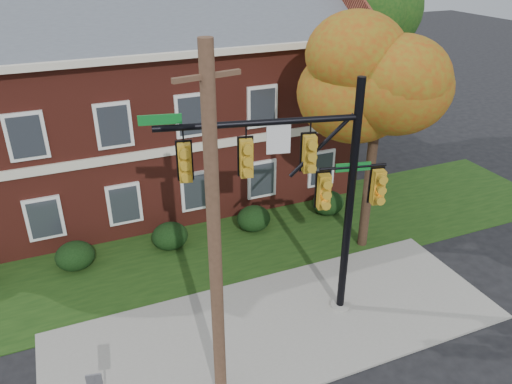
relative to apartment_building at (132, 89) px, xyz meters
name	(u,v)px	position (x,y,z in m)	size (l,w,h in m)	color
ground	(294,349)	(2.00, -11.95, -4.99)	(120.00, 120.00, 0.00)	black
sidewalk	(279,326)	(2.00, -10.95, -4.95)	(14.00, 5.00, 0.08)	gray
grass_strip	(225,245)	(2.00, -5.95, -4.97)	(30.00, 6.00, 0.04)	#193811
apartment_building	(132,89)	(0.00, 0.00, 0.00)	(18.80, 8.80, 9.74)	maroon
hedge_left	(75,256)	(-3.50, -5.25, -4.46)	(1.40, 1.26, 1.05)	black
hedge_center	(170,236)	(0.00, -5.25, -4.46)	(1.40, 1.26, 1.05)	black
hedge_right	(254,218)	(3.50, -5.25, -4.46)	(1.40, 1.26, 1.05)	black
hedge_far_right	(328,203)	(7.00, -5.25, -4.46)	(1.40, 1.26, 1.05)	black
tree_near_right	(389,76)	(7.22, -8.09, 1.68)	(4.50, 4.25, 8.58)	black
traffic_signal	(306,181)	(2.86, -10.61, -0.27)	(6.68, 1.65, 7.60)	gray
utility_pole	(215,246)	(-0.50, -12.66, -0.34)	(1.42, 0.35, 9.16)	#4D3423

